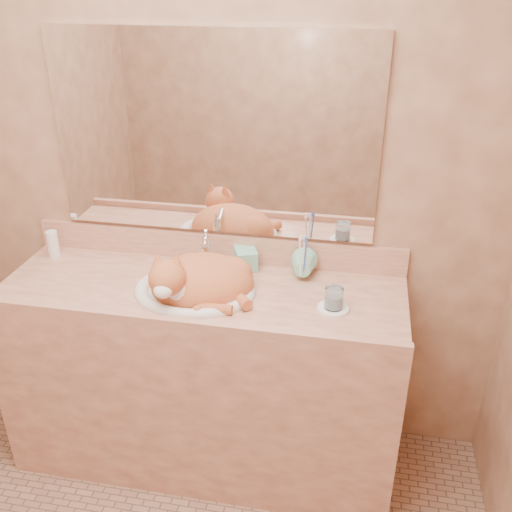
% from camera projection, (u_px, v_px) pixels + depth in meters
% --- Properties ---
extents(wall_back, '(2.40, 0.02, 2.50)m').
position_uv_depth(wall_back, '(214.00, 170.00, 2.29)').
color(wall_back, brown).
rests_on(wall_back, ground).
extents(vanity_counter, '(1.60, 0.55, 0.85)m').
position_uv_depth(vanity_counter, '(204.00, 376.00, 2.43)').
color(vanity_counter, '#9B5C45').
rests_on(vanity_counter, floor).
extents(mirror, '(1.30, 0.02, 0.80)m').
position_uv_depth(mirror, '(212.00, 136.00, 2.22)').
color(mirror, white).
rests_on(mirror, wall_back).
extents(sink_basin, '(0.54, 0.48, 0.14)m').
position_uv_depth(sink_basin, '(194.00, 276.00, 2.18)').
color(sink_basin, white).
rests_on(sink_basin, vanity_counter).
extents(faucet, '(0.05, 0.12, 0.17)m').
position_uv_depth(faucet, '(206.00, 252.00, 2.34)').
color(faucet, white).
rests_on(faucet, vanity_counter).
extents(cat, '(0.46, 0.40, 0.22)m').
position_uv_depth(cat, '(198.00, 279.00, 2.17)').
color(cat, '#B55129').
rests_on(cat, sink_basin).
extents(soap_dispenser, '(0.11, 0.11, 0.19)m').
position_uv_depth(soap_dispenser, '(248.00, 253.00, 2.31)').
color(soap_dispenser, '#7DC9AB').
rests_on(soap_dispenser, vanity_counter).
extents(toothbrush_cup, '(0.11, 0.11, 0.10)m').
position_uv_depth(toothbrush_cup, '(302.00, 272.00, 2.26)').
color(toothbrush_cup, '#7DC9AB').
rests_on(toothbrush_cup, vanity_counter).
extents(toothbrushes, '(0.03, 0.03, 0.21)m').
position_uv_depth(toothbrushes, '(303.00, 255.00, 2.23)').
color(toothbrushes, white).
rests_on(toothbrushes, toothbrush_cup).
extents(saucer, '(0.12, 0.12, 0.01)m').
position_uv_depth(saucer, '(333.00, 308.00, 2.10)').
color(saucer, white).
rests_on(saucer, vanity_counter).
extents(water_glass, '(0.07, 0.07, 0.08)m').
position_uv_depth(water_glass, '(334.00, 298.00, 2.08)').
color(water_glass, silver).
rests_on(water_glass, saucer).
extents(lotion_bottle, '(0.05, 0.05, 0.12)m').
position_uv_depth(lotion_bottle, '(53.00, 244.00, 2.46)').
color(lotion_bottle, white).
rests_on(lotion_bottle, vanity_counter).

